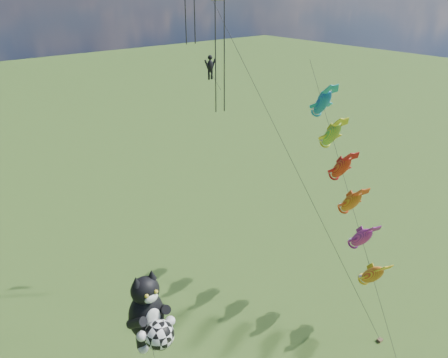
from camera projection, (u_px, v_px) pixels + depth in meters
cat_kite_rig at (149, 315)px, 25.01m from camera, size 2.57×4.19×10.19m
fish_windsock_rig at (346, 185)px, 33.31m from camera, size 5.71×14.99×19.01m
parafoil_rig at (213, 52)px, 31.68m from camera, size 6.03×16.72×28.24m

